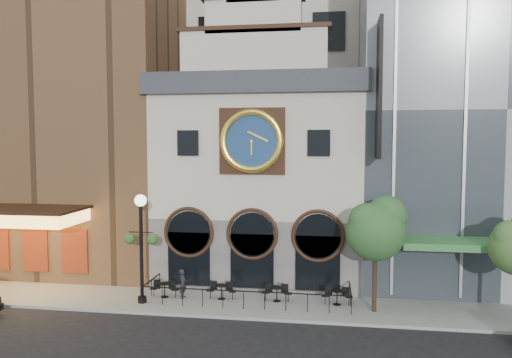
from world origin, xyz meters
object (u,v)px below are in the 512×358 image
object	(u,v)px
pedestrian	(183,284)
bistro_3	(337,296)
bistro_2	(277,293)
lamppost	(141,236)
bistro_0	(165,289)
tree_left	(377,227)
bistro_1	(221,291)

from	to	relation	value
pedestrian	bistro_3	bearing A→B (deg)	-86.93
bistro_2	lamppost	world-z (taller)	lamppost
bistro_0	bistro_3	world-z (taller)	same
bistro_0	bistro_2	world-z (taller)	same
bistro_3	lamppost	bearing A→B (deg)	-173.58
bistro_3	pedestrian	bearing A→B (deg)	-179.56
bistro_3	lamppost	xyz separation A→B (m)	(-10.04, -1.13, 3.04)
bistro_3	tree_left	world-z (taller)	tree_left
bistro_0	bistro_3	size ratio (longest dim) A/B	1.00
bistro_0	tree_left	bearing A→B (deg)	-2.90
lamppost	tree_left	world-z (taller)	tree_left
bistro_3	lamppost	world-z (taller)	lamppost
lamppost	tree_left	distance (m)	11.93
bistro_2	tree_left	bearing A→B (deg)	-8.71
bistro_0	bistro_2	bearing A→B (deg)	1.92
bistro_0	bistro_2	size ratio (longest dim) A/B	1.00
bistro_0	pedestrian	world-z (taller)	pedestrian
tree_left	lamppost	bearing A→B (deg)	-177.80
bistro_3	tree_left	xyz separation A→B (m)	(1.86, -0.67, 3.74)
bistro_1	bistro_2	distance (m)	2.95
bistro_0	bistro_3	bearing A→B (deg)	0.71
bistro_3	pedestrian	world-z (taller)	pedestrian
bistro_0	bistro_2	xyz separation A→B (m)	(6.06, 0.20, 0.00)
bistro_2	lamppost	size ratio (longest dim) A/B	0.28
bistro_2	lamppost	xyz separation A→B (m)	(-6.93, -1.22, 3.04)
bistro_3	tree_left	size ratio (longest dim) A/B	0.28
bistro_1	lamppost	xyz separation A→B (m)	(-3.97, -1.15, 3.04)
bistro_0	lamppost	xyz separation A→B (m)	(-0.87, -1.02, 3.04)
bistro_2	pedestrian	bearing A→B (deg)	-178.29
bistro_3	tree_left	distance (m)	4.23
bistro_0	bistro_1	distance (m)	3.11
bistro_1	bistro_2	world-z (taller)	same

